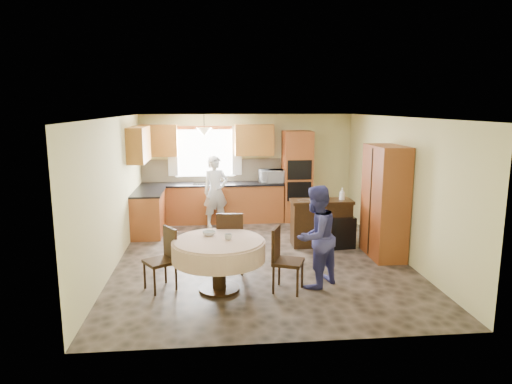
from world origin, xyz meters
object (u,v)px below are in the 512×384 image
at_px(person_dining, 316,237).
at_px(person_sink, 216,192).
at_px(cupboard, 385,202).
at_px(chair_back, 230,240).
at_px(oven_tower, 297,176).
at_px(sideboard, 321,224).
at_px(dining_table, 219,251).
at_px(chair_right, 283,256).
at_px(chair_left, 164,255).

bearing_deg(person_dining, person_sink, -107.94).
relative_size(cupboard, chair_back, 1.96).
distance_m(oven_tower, sideboard, 2.14).
bearing_deg(dining_table, chair_right, -5.47).
bearing_deg(chair_right, chair_back, 65.53).
bearing_deg(chair_right, person_dining, -54.56).
height_order(dining_table, person_sink, person_sink).
height_order(cupboard, person_dining, cupboard).
distance_m(chair_right, person_sink, 3.86).
height_order(dining_table, chair_right, chair_right).
distance_m(oven_tower, person_sink, 1.99).
xyz_separation_m(cupboard, chair_back, (-2.79, -0.61, -0.44)).
distance_m(oven_tower, chair_back, 3.83).
bearing_deg(person_sink, sideboard, -61.15).
xyz_separation_m(chair_back, person_sink, (-0.20, 2.95, 0.24)).
xyz_separation_m(chair_left, person_sink, (0.80, 3.49, 0.30)).
relative_size(oven_tower, chair_left, 2.30).
xyz_separation_m(cupboard, dining_table, (-2.99, -1.31, -0.40)).
relative_size(dining_table, chair_back, 1.33).
height_order(chair_left, person_sink, person_sink).
xyz_separation_m(cupboard, person_dining, (-1.54, -1.28, -0.23)).
bearing_deg(chair_left, chair_back, 85.90).
relative_size(sideboard, cupboard, 0.59).
bearing_deg(chair_right, oven_tower, 8.86).
relative_size(dining_table, person_sink, 0.85).
xyz_separation_m(oven_tower, chair_back, (-1.72, -3.39, -0.49)).
xyz_separation_m(dining_table, person_sink, (-0.00, 3.65, 0.20)).
bearing_deg(person_dining, dining_table, -38.54).
bearing_deg(sideboard, oven_tower, 92.87).
bearing_deg(chair_left, chair_right, 49.77).
bearing_deg(oven_tower, person_sink, -167.29).
bearing_deg(person_dining, chair_back, -67.71).
relative_size(cupboard, person_sink, 1.25).
height_order(oven_tower, cupboard, oven_tower).
xyz_separation_m(sideboard, chair_right, (-1.08, -2.13, 0.10)).
relative_size(dining_table, chair_left, 1.48).
bearing_deg(chair_left, cupboard, 74.75).
bearing_deg(dining_table, person_dining, 1.20).
xyz_separation_m(person_sink, person_dining, (1.45, -3.62, -0.03)).
height_order(person_sink, person_dining, person_sink).
distance_m(oven_tower, person_dining, 4.09).
relative_size(sideboard, person_dining, 0.77).
height_order(sideboard, chair_back, chair_back).
xyz_separation_m(cupboard, person_sink, (-2.99, 2.34, -0.20)).
bearing_deg(oven_tower, chair_left, -124.80).
bearing_deg(oven_tower, chair_right, -103.25).
distance_m(oven_tower, chair_right, 4.32).
xyz_separation_m(chair_right, person_sink, (-0.94, 3.74, 0.28)).
bearing_deg(person_dining, cupboard, 179.79).
bearing_deg(chair_back, person_sink, -81.11).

